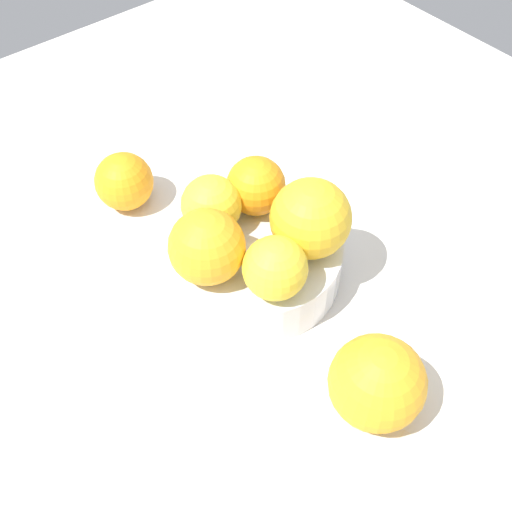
% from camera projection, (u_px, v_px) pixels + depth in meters
% --- Properties ---
extents(ground_plane, '(1.10, 1.10, 0.02)m').
position_uv_depth(ground_plane, '(256.00, 280.00, 0.68)').
color(ground_plane, silver).
extents(fruit_bowl, '(0.17, 0.17, 0.05)m').
position_uv_depth(fruit_bowl, '(256.00, 260.00, 0.65)').
color(fruit_bowl, silver).
rests_on(fruit_bowl, ground_plane).
extents(orange_in_bowl_0, '(0.06, 0.06, 0.06)m').
position_uv_depth(orange_in_bowl_0, '(256.00, 186.00, 0.64)').
color(orange_in_bowl_0, orange).
rests_on(orange_in_bowl_0, fruit_bowl).
extents(orange_in_bowl_1, '(0.07, 0.07, 0.07)m').
position_uv_depth(orange_in_bowl_1, '(207.00, 247.00, 0.58)').
color(orange_in_bowl_1, '#F9A823').
rests_on(orange_in_bowl_1, fruit_bowl).
extents(orange_in_bowl_2, '(0.08, 0.08, 0.08)m').
position_uv_depth(orange_in_bowl_2, '(311.00, 219.00, 0.60)').
color(orange_in_bowl_2, yellow).
rests_on(orange_in_bowl_2, fruit_bowl).
extents(orange_in_bowl_3, '(0.06, 0.06, 0.06)m').
position_uv_depth(orange_in_bowl_3, '(275.00, 268.00, 0.57)').
color(orange_in_bowl_3, yellow).
rests_on(orange_in_bowl_3, fruit_bowl).
extents(orange_in_bowl_4, '(0.06, 0.06, 0.06)m').
position_uv_depth(orange_in_bowl_4, '(211.00, 205.00, 0.62)').
color(orange_in_bowl_4, yellow).
rests_on(orange_in_bowl_4, fruit_bowl).
extents(orange_loose_0, '(0.08, 0.08, 0.08)m').
position_uv_depth(orange_loose_0, '(377.00, 383.00, 0.54)').
color(orange_loose_0, '#F9A823').
rests_on(orange_loose_0, ground_plane).
extents(orange_loose_1, '(0.07, 0.07, 0.07)m').
position_uv_depth(orange_loose_1, '(124.00, 181.00, 0.71)').
color(orange_loose_1, orange).
rests_on(orange_loose_1, ground_plane).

